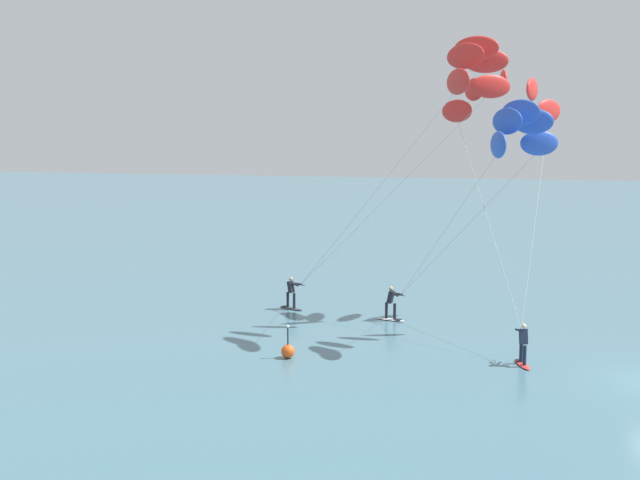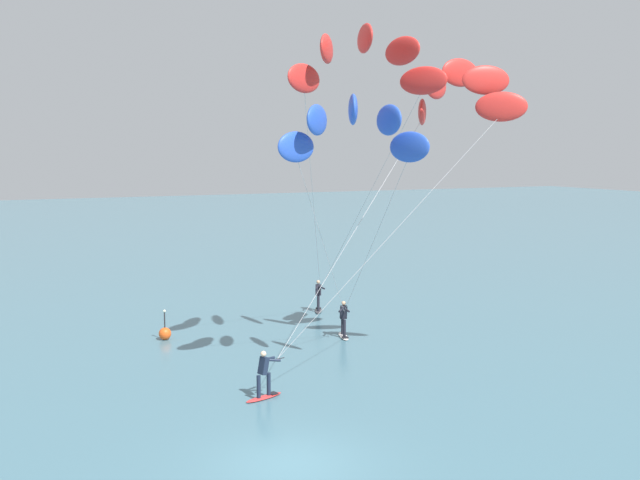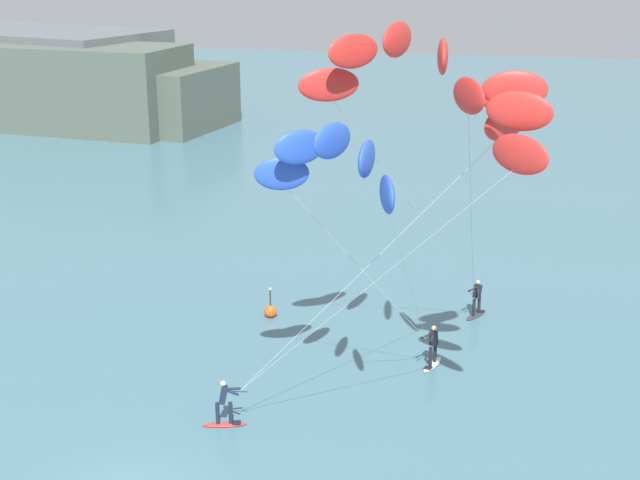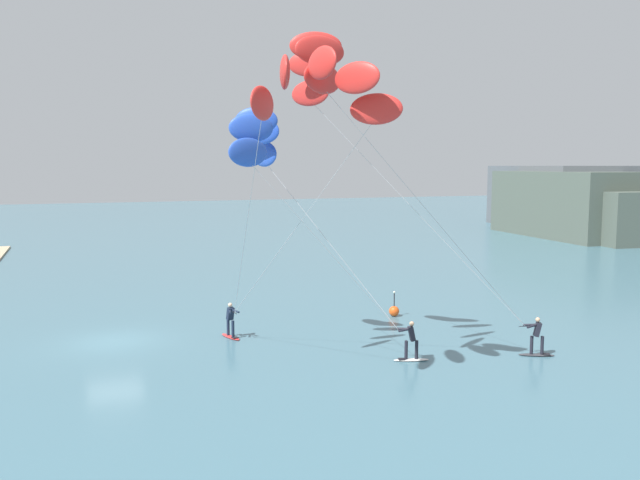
% 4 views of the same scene
% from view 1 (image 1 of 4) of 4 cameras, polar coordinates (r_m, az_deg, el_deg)
% --- Properties ---
extents(kitesurfer_nearshore, '(10.77, 5.89, 12.06)m').
position_cam_1_polar(kitesurfer_nearshore, '(40.85, 12.63, 9.19)').
color(kitesurfer_nearshore, red).
rests_on(kitesurfer_nearshore, ground).
extents(kitesurfer_mid_water, '(5.74, 8.33, 10.47)m').
position_cam_1_polar(kitesurfer_mid_water, '(36.07, 13.34, 6.98)').
color(kitesurfer_mid_water, white).
rests_on(kitesurfer_mid_water, ground).
extents(kitesurfer_far_out, '(6.23, 11.52, 13.29)m').
position_cam_1_polar(kitesurfer_far_out, '(37.74, 10.26, 11.14)').
color(kitesurfer_far_out, '#333338').
rests_on(kitesurfer_far_out, ground).
extents(marker_buoy, '(0.56, 0.56, 1.38)m').
position_cam_1_polar(marker_buoy, '(33.62, -2.24, -7.71)').
color(marker_buoy, '#EA5119').
rests_on(marker_buoy, ground).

